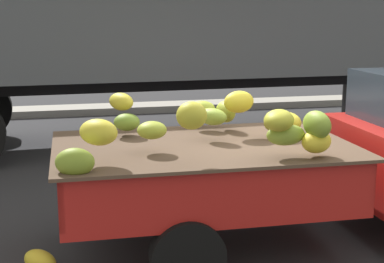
{
  "coord_description": "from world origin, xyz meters",
  "views": [
    {
      "loc": [
        -2.29,
        -5.46,
        2.34
      ],
      "look_at": [
        -1.06,
        -0.1,
        1.18
      ],
      "focal_mm": 53.82,
      "sensor_mm": 36.0,
      "label": 1
    }
  ],
  "objects": [
    {
      "name": "curb_strip",
      "position": [
        0.0,
        7.91,
        0.08
      ],
      "size": [
        80.0,
        0.8,
        0.16
      ],
      "primitive_type": "cube",
      "color": "gray",
      "rests_on": "ground"
    },
    {
      "name": "ground",
      "position": [
        0.0,
        0.0,
        0.0
      ],
      "size": [
        220.0,
        220.0,
        0.0
      ],
      "primitive_type": "plane",
      "color": "#28282B"
    },
    {
      "name": "fallen_banana_bunch_near_tailgate",
      "position": [
        -2.55,
        -0.41,
        0.1
      ],
      "size": [
        0.4,
        0.42,
        0.21
      ],
      "primitive_type": "ellipsoid",
      "rotation": [
        0.0,
        0.0,
        2.27
      ],
      "color": "gold",
      "rests_on": "ground"
    }
  ]
}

